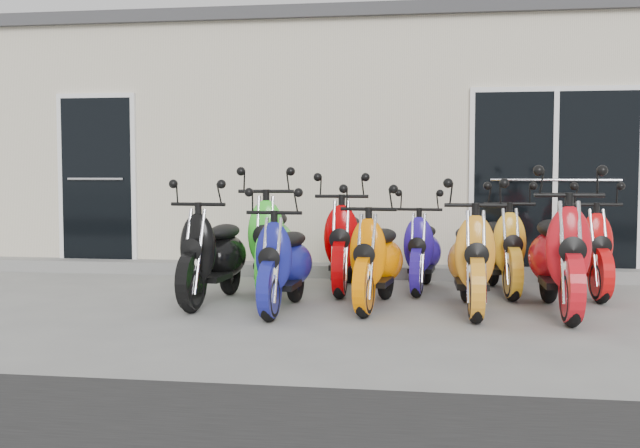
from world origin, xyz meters
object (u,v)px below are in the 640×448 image
(scooter_front_orange_b, at_px, (472,245))
(scooter_back_extra, at_px, (584,238))
(scooter_front_blue, at_px, (284,249))
(scooter_back_blue, at_px, (422,239))
(scooter_front_black, at_px, (213,241))
(scooter_back_red, at_px, (345,231))
(scooter_back_yellow, at_px, (502,237))
(scooter_front_red, at_px, (560,240))
(scooter_back_green, at_px, (271,228))
(scooter_front_orange_a, at_px, (376,246))

(scooter_front_orange_b, bearing_deg, scooter_back_extra, 42.48)
(scooter_front_blue, xyz_separation_m, scooter_back_extra, (2.93, 1.43, 0.02))
(scooter_back_blue, bearing_deg, scooter_front_blue, -125.67)
(scooter_front_black, relative_size, scooter_front_orange_b, 0.99)
(scooter_front_orange_b, distance_m, scooter_back_extra, 1.70)
(scooter_back_red, bearing_deg, scooter_front_black, -140.79)
(scooter_back_red, bearing_deg, scooter_back_yellow, 0.04)
(scooter_front_orange_b, xyz_separation_m, scooter_front_red, (0.79, 0.02, 0.06))
(scooter_back_yellow, bearing_deg, scooter_back_blue, 168.36)
(scooter_back_blue, xyz_separation_m, scooter_back_yellow, (0.84, -0.06, 0.04))
(scooter_back_blue, relative_size, scooter_back_extra, 0.93)
(scooter_front_red, xyz_separation_m, scooter_back_extra, (0.41, 1.17, -0.08))
(scooter_back_green, bearing_deg, scooter_back_red, -2.98)
(scooter_front_blue, height_order, scooter_back_red, scooter_back_red)
(scooter_front_orange_a, bearing_deg, scooter_back_red, 118.45)
(scooter_front_orange_a, xyz_separation_m, scooter_back_red, (-0.43, 1.06, 0.05))
(scooter_front_orange_a, bearing_deg, scooter_back_green, 147.11)
(scooter_front_orange_b, bearing_deg, scooter_back_yellow, 71.22)
(scooter_front_blue, bearing_deg, scooter_back_blue, 52.14)
(scooter_back_red, distance_m, scooter_back_yellow, 1.68)
(scooter_front_black, relative_size, scooter_back_blue, 1.10)
(scooter_front_black, xyz_separation_m, scooter_back_yellow, (2.87, 1.10, -0.02))
(scooter_front_orange_a, xyz_separation_m, scooter_back_blue, (0.40, 1.18, -0.04))
(scooter_front_red, height_order, scooter_back_extra, scooter_front_red)
(scooter_back_yellow, bearing_deg, scooter_front_orange_a, -145.79)
(scooter_front_orange_a, bearing_deg, scooter_back_yellow, 48.21)
(scooter_back_green, bearing_deg, scooter_front_orange_a, -44.99)
(scooter_front_red, bearing_deg, scooter_back_red, 150.52)
(scooter_front_blue, height_order, scooter_back_green, scooter_back_green)
(scooter_front_blue, xyz_separation_m, scooter_front_orange_a, (0.84, 0.31, 0.01))
(scooter_front_black, relative_size, scooter_back_red, 0.96)
(scooter_front_red, bearing_deg, scooter_front_orange_a, 176.46)
(scooter_back_blue, bearing_deg, scooter_front_orange_a, -104.70)
(scooter_back_red, distance_m, scooter_back_extra, 2.53)
(scooter_front_orange_b, relative_size, scooter_back_yellow, 1.04)
(scooter_front_orange_a, xyz_separation_m, scooter_front_orange_b, (0.89, -0.08, 0.03))
(scooter_front_black, relative_size, scooter_front_orange_a, 1.03)
(scooter_back_red, bearing_deg, scooter_front_red, -29.69)
(scooter_front_black, height_order, scooter_front_blue, scooter_front_black)
(scooter_front_orange_a, relative_size, scooter_front_orange_b, 0.95)
(scooter_front_red, relative_size, scooter_back_extra, 1.14)
(scooter_front_blue, distance_m, scooter_front_orange_b, 1.75)
(scooter_front_red, distance_m, scooter_back_green, 3.13)
(scooter_front_red, bearing_deg, scooter_front_orange_b, 179.92)
(scooter_front_orange_b, distance_m, scooter_back_blue, 1.35)
(scooter_front_black, distance_m, scooter_back_yellow, 3.07)
(scooter_front_orange_a, xyz_separation_m, scooter_front_red, (1.69, -0.05, 0.09))
(scooter_front_orange_b, distance_m, scooter_front_red, 0.80)
(scooter_front_blue, relative_size, scooter_front_orange_a, 0.98)
(scooter_front_blue, bearing_deg, scooter_back_yellow, 36.45)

